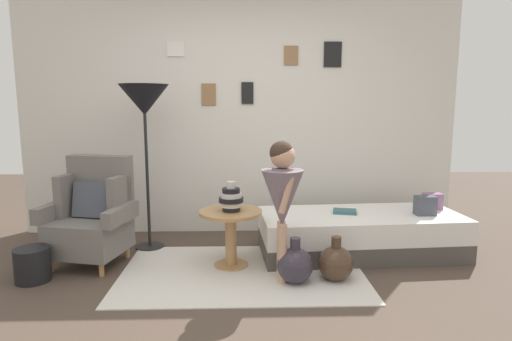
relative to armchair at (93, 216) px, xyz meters
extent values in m
plane|color=#4C3D33|center=(1.33, -0.98, -0.44)|extent=(12.00, 12.00, 0.00)
cube|color=silver|center=(1.33, 0.97, 0.86)|extent=(4.80, 0.10, 2.60)
cube|color=black|center=(2.35, 0.92, 1.53)|extent=(0.19, 0.02, 0.27)
cube|color=silver|center=(2.35, 0.92, 1.53)|extent=(0.15, 0.01, 0.21)
cube|color=olive|center=(1.00, 0.92, 1.10)|extent=(0.15, 0.02, 0.23)
cube|color=silver|center=(1.00, 0.92, 1.10)|extent=(0.12, 0.01, 0.18)
cube|color=black|center=(1.42, 0.92, 1.12)|extent=(0.13, 0.02, 0.23)
cube|color=#B5B5AF|center=(1.42, 0.92, 1.12)|extent=(0.10, 0.01, 0.18)
cube|color=olive|center=(1.89, 0.92, 1.52)|extent=(0.15, 0.02, 0.20)
cube|color=#97978C|center=(1.89, 0.92, 1.52)|extent=(0.12, 0.01, 0.16)
cube|color=white|center=(0.65, 0.92, 1.58)|extent=(0.18, 0.02, 0.15)
cube|color=gray|center=(0.65, 0.92, 1.58)|extent=(0.14, 0.01, 0.11)
cube|color=silver|center=(1.36, -0.30, -0.43)|extent=(2.07, 1.32, 0.01)
cylinder|color=tan|center=(-0.30, -0.23, -0.38)|extent=(0.04, 0.04, 0.12)
cylinder|color=tan|center=(0.17, -0.34, -0.38)|extent=(0.04, 0.04, 0.12)
cylinder|color=tan|center=(-0.20, 0.20, -0.38)|extent=(0.04, 0.04, 0.12)
cylinder|color=tan|center=(0.27, 0.10, -0.38)|extent=(0.04, 0.04, 0.12)
cube|color=slate|center=(-0.02, -0.07, -0.17)|extent=(0.71, 0.68, 0.30)
cube|color=slate|center=(0.04, 0.16, 0.26)|extent=(0.62, 0.27, 0.55)
cube|color=slate|center=(-0.25, 0.09, 0.17)|extent=(0.15, 0.32, 0.39)
cube|color=slate|center=(0.26, -0.03, 0.17)|extent=(0.15, 0.32, 0.39)
cube|color=slate|center=(-0.34, -0.01, 0.05)|extent=(0.20, 0.51, 0.14)
cube|color=slate|center=(0.30, -0.16, 0.05)|extent=(0.20, 0.51, 0.14)
cube|color=#474C56|center=(0.01, 0.03, 0.14)|extent=(0.39, 0.24, 0.33)
cube|color=#4C4742|center=(2.50, 0.14, -0.35)|extent=(1.95, 0.92, 0.18)
cube|color=white|center=(2.50, 0.14, -0.15)|extent=(1.95, 0.92, 0.22)
cube|color=gray|center=(3.26, 0.29, 0.04)|extent=(0.17, 0.13, 0.16)
cube|color=#474C56|center=(3.09, 0.08, 0.05)|extent=(0.19, 0.12, 0.18)
cylinder|color=tan|center=(1.26, -0.15, -0.43)|extent=(0.31, 0.31, 0.02)
cylinder|color=tan|center=(1.26, -0.15, -0.19)|extent=(0.10, 0.10, 0.46)
cylinder|color=tan|center=(1.26, -0.15, 0.06)|extent=(0.56, 0.56, 0.03)
cylinder|color=black|center=(1.26, -0.16, 0.09)|extent=(0.16, 0.16, 0.04)
cylinder|color=silver|center=(1.26, -0.16, 0.13)|extent=(0.19, 0.19, 0.04)
cylinder|color=black|center=(1.26, -0.16, 0.18)|extent=(0.22, 0.22, 0.04)
cylinder|color=silver|center=(1.26, -0.16, 0.22)|extent=(0.19, 0.19, 0.04)
cylinder|color=black|center=(1.26, -0.16, 0.26)|extent=(0.16, 0.16, 0.04)
cylinder|color=silver|center=(1.26, -0.16, 0.31)|extent=(0.08, 0.08, 0.06)
cylinder|color=black|center=(0.42, 0.38, -0.43)|extent=(0.28, 0.28, 0.02)
cylinder|color=black|center=(0.42, 0.38, 0.35)|extent=(0.03, 0.03, 1.53)
cone|color=black|center=(0.42, 0.38, 1.04)|extent=(0.47, 0.47, 0.30)
cylinder|color=tan|center=(1.68, -0.53, -0.19)|extent=(0.07, 0.07, 0.49)
cylinder|color=tan|center=(1.68, -0.43, -0.19)|extent=(0.07, 0.07, 0.49)
cone|color=slate|center=(1.68, -0.48, 0.25)|extent=(0.34, 0.34, 0.47)
cylinder|color=slate|center=(1.68, -0.48, 0.41)|extent=(0.17, 0.17, 0.18)
cylinder|color=tan|center=(1.70, -0.60, 0.32)|extent=(0.13, 0.05, 0.31)
cylinder|color=tan|center=(1.70, -0.36, 0.32)|extent=(0.13, 0.05, 0.31)
sphere|color=tan|center=(1.68, -0.48, 0.60)|extent=(0.20, 0.20, 0.20)
sphere|color=#38281E|center=(1.67, -0.48, 0.62)|extent=(0.19, 0.19, 0.19)
cube|color=#376368|center=(2.35, 0.17, -0.02)|extent=(0.25, 0.21, 0.03)
sphere|color=#332D38|center=(1.78, -0.53, -0.29)|extent=(0.29, 0.29, 0.29)
cylinder|color=#332D38|center=(1.78, -0.53, -0.10)|extent=(0.08, 0.08, 0.09)
sphere|color=#473323|center=(2.13, -0.49, -0.29)|extent=(0.29, 0.29, 0.29)
cylinder|color=#473323|center=(2.13, -0.49, -0.11)|extent=(0.08, 0.08, 0.09)
cylinder|color=black|center=(-0.36, -0.42, -0.30)|extent=(0.28, 0.28, 0.28)
camera|label=1|loc=(1.37, -3.80, 1.00)|focal=29.88mm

